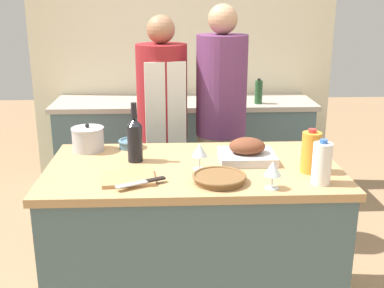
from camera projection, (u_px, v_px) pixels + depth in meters
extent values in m
cube|color=#4C666B|center=(193.00, 246.00, 2.62)|extent=(1.46, 0.79, 0.86)
cube|color=tan|center=(193.00, 169.00, 2.49)|extent=(1.51, 0.81, 0.04)
cube|color=#4C666B|center=(184.00, 152.00, 4.20)|extent=(2.11, 0.58, 0.85)
cube|color=#ADA393|center=(184.00, 103.00, 4.07)|extent=(2.18, 0.60, 0.04)
cube|color=beige|center=(183.00, 50.00, 4.29)|extent=(2.68, 0.10, 2.55)
cube|color=#BCBCC1|center=(247.00, 157.00, 2.55)|extent=(0.29, 0.25, 0.04)
ellipsoid|color=brown|center=(247.00, 146.00, 2.53)|extent=(0.19, 0.15, 0.09)
cylinder|color=brown|center=(219.00, 179.00, 2.26)|extent=(0.24, 0.24, 0.03)
torus|color=brown|center=(219.00, 176.00, 2.26)|extent=(0.26, 0.26, 0.01)
cube|color=#AD7F51|center=(128.00, 178.00, 2.29)|extent=(0.27, 0.23, 0.02)
cylinder|color=#B7B7BC|center=(88.00, 140.00, 2.72)|extent=(0.18, 0.18, 0.12)
cylinder|color=#B7B7BC|center=(87.00, 129.00, 2.70)|extent=(0.18, 0.18, 0.01)
sphere|color=black|center=(87.00, 126.00, 2.69)|extent=(0.02, 0.02, 0.02)
cylinder|color=slate|center=(130.00, 144.00, 2.77)|extent=(0.13, 0.13, 0.04)
torus|color=slate|center=(130.00, 141.00, 2.77)|extent=(0.14, 0.14, 0.02)
cylinder|color=orange|center=(311.00, 152.00, 2.37)|extent=(0.09, 0.09, 0.20)
cylinder|color=red|center=(312.00, 131.00, 2.34)|extent=(0.04, 0.04, 0.02)
cylinder|color=white|center=(322.00, 164.00, 2.22)|extent=(0.09, 0.09, 0.20)
cylinder|color=#3360B2|center=(324.00, 141.00, 2.19)|extent=(0.04, 0.04, 0.02)
cylinder|color=black|center=(135.00, 143.00, 2.53)|extent=(0.08, 0.08, 0.20)
cone|color=black|center=(134.00, 122.00, 2.49)|extent=(0.08, 0.08, 0.04)
cylinder|color=black|center=(134.00, 110.00, 2.47)|extent=(0.03, 0.03, 0.08)
cylinder|color=silver|center=(200.00, 169.00, 2.43)|extent=(0.07, 0.07, 0.00)
cylinder|color=silver|center=(200.00, 162.00, 2.42)|extent=(0.01, 0.01, 0.07)
cone|color=silver|center=(200.00, 150.00, 2.40)|extent=(0.08, 0.08, 0.07)
cylinder|color=silver|center=(272.00, 188.00, 2.19)|extent=(0.07, 0.07, 0.00)
cylinder|color=silver|center=(272.00, 181.00, 2.18)|extent=(0.01, 0.01, 0.06)
cone|color=silver|center=(273.00, 168.00, 2.16)|extent=(0.08, 0.08, 0.07)
cube|color=#B7B7BC|center=(132.00, 184.00, 2.18)|extent=(0.15, 0.10, 0.01)
cube|color=black|center=(156.00, 179.00, 2.24)|extent=(0.09, 0.07, 0.01)
cylinder|color=#332D28|center=(220.00, 91.00, 3.94)|extent=(0.05, 0.05, 0.20)
cylinder|color=black|center=(221.00, 78.00, 3.91)|extent=(0.02, 0.02, 0.02)
cylinder|color=#234C28|center=(259.00, 92.00, 3.92)|extent=(0.06, 0.06, 0.19)
cylinder|color=black|center=(259.00, 80.00, 3.89)|extent=(0.03, 0.03, 0.02)
cube|color=beige|center=(164.00, 189.00, 3.49)|extent=(0.30, 0.23, 0.78)
cylinder|color=maroon|center=(162.00, 92.00, 3.28)|extent=(0.35, 0.35, 0.65)
sphere|color=#996B4C|center=(161.00, 29.00, 3.15)|extent=(0.19, 0.19, 0.19)
cube|color=silver|center=(166.00, 125.00, 3.18)|extent=(0.27, 0.06, 0.83)
cube|color=beige|center=(220.00, 188.00, 3.48)|extent=(0.32, 0.27, 0.81)
cylinder|color=#663360|center=(222.00, 86.00, 3.26)|extent=(0.34, 0.34, 0.68)
sphere|color=tan|center=(223.00, 19.00, 3.13)|extent=(0.20, 0.20, 0.20)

